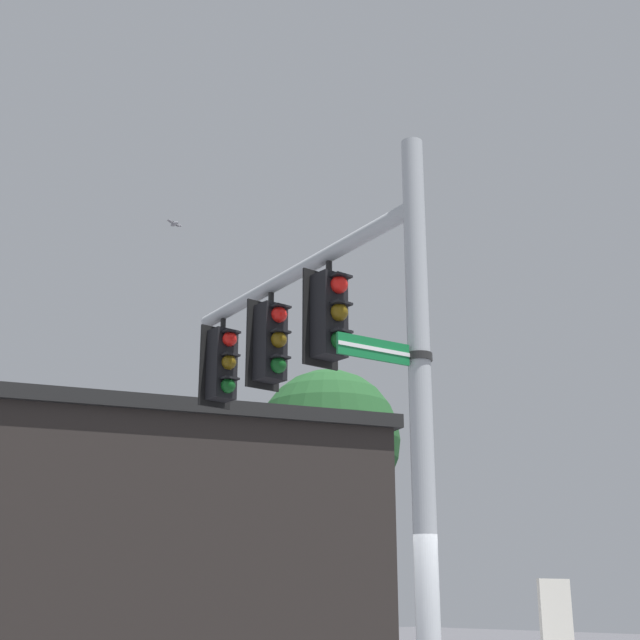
{
  "coord_description": "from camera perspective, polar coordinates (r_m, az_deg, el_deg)",
  "views": [
    {
      "loc": [
        6.43,
        6.24,
        1.91
      ],
      "look_at": [
        -0.2,
        -1.86,
        5.18
      ],
      "focal_mm": 49.98,
      "sensor_mm": 36.0,
      "label": 1
    }
  ],
  "objects": [
    {
      "name": "signal_pole",
      "position": [
        9.08,
        6.55,
        -7.87
      ],
      "size": [
        0.24,
        0.24,
        6.78
      ],
      "primitive_type": "cylinder",
      "color": "#ADB2B7",
      "rests_on": "ground"
    },
    {
      "name": "mast_arm",
      "position": [
        11.75,
        -1.77,
        2.92
      ],
      "size": [
        0.72,
        5.05,
        0.19
      ],
      "primitive_type": "cylinder",
      "rotation": [
        0.0,
        1.57,
        4.61
      ],
      "color": "#ADB2B7"
    },
    {
      "name": "traffic_light_nearest_pole",
      "position": [
        10.79,
        0.66,
        0.32
      ],
      "size": [
        0.54,
        0.49,
        1.31
      ],
      "color": "black"
    },
    {
      "name": "traffic_light_mid_inner",
      "position": [
        11.94,
        -3.14,
        -1.4
      ],
      "size": [
        0.54,
        0.49,
        1.31
      ],
      "color": "black"
    },
    {
      "name": "traffic_light_mid_outer",
      "position": [
        13.15,
        -6.26,
        -2.82
      ],
      "size": [
        0.54,
        0.49,
        1.31
      ],
      "color": "black"
    },
    {
      "name": "street_name_sign",
      "position": [
        9.09,
        4.94,
        -2.14
      ],
      "size": [
        1.16,
        0.28,
        0.22
      ],
      "color": "#147238"
    },
    {
      "name": "bird_flying",
      "position": [
        15.44,
        -9.3,
        6.1
      ],
      "size": [
        0.28,
        0.2,
        0.07
      ],
      "color": "gray"
    },
    {
      "name": "storefront_building",
      "position": [
        21.39,
        -10.61,
        -14.47
      ],
      "size": [
        10.96,
        10.44,
        5.75
      ],
      "color": "#282321",
      "rests_on": "ground"
    },
    {
      "name": "tree_by_storefront",
      "position": [
        22.82,
        0.54,
        -7.82
      ],
      "size": [
        3.66,
        3.66,
        7.55
      ],
      "color": "#4C3823",
      "rests_on": "ground"
    }
  ]
}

